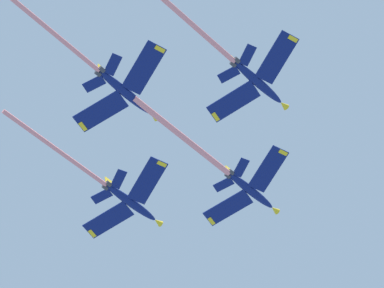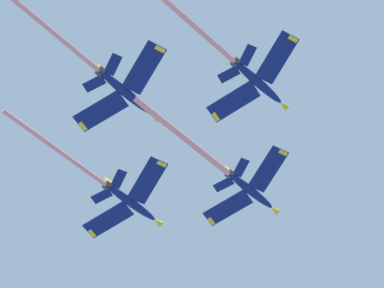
# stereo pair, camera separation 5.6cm
# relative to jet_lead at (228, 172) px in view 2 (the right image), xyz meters

# --- Properties ---
(jet_lead) EXTENTS (28.78, 26.27, 9.59)m
(jet_lead) POSITION_rel_jet_lead_xyz_m (0.00, 0.00, 0.00)
(jet_lead) COLOR navy
(jet_left_wing) EXTENTS (28.11, 25.64, 8.98)m
(jet_left_wing) POSITION_rel_jet_lead_xyz_m (-0.12, 20.43, -2.97)
(jet_left_wing) COLOR navy
(jet_right_wing) EXTENTS (28.68, 26.27, 9.61)m
(jet_right_wing) POSITION_rel_jet_lead_xyz_m (-20.22, -3.97, -3.05)
(jet_right_wing) COLOR navy
(jet_slot) EXTENTS (30.05, 26.52, 10.34)m
(jet_slot) POSITION_rel_jet_lead_xyz_m (-21.89, 18.03, -6.57)
(jet_slot) COLOR navy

